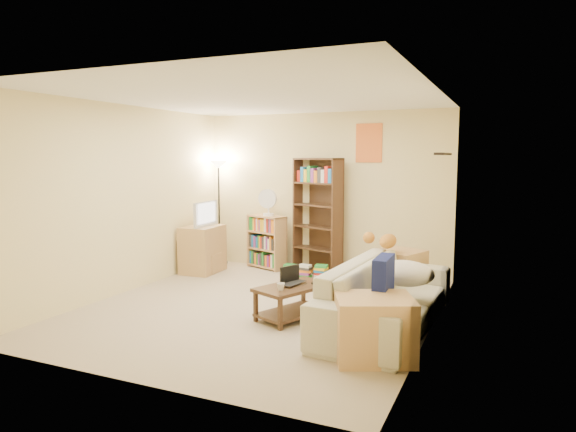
{
  "coord_description": "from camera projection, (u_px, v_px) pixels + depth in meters",
  "views": [
    {
      "loc": [
        2.74,
        -5.37,
        1.82
      ],
      "look_at": [
        0.08,
        0.68,
        1.05
      ],
      "focal_mm": 32.0,
      "sensor_mm": 36.0,
      "label": 1
    }
  ],
  "objects": [
    {
      "name": "room",
      "position": [
        259.0,
        173.0,
        6.0
      ],
      "size": [
        4.5,
        4.54,
        2.52
      ],
      "color": "tan",
      "rests_on": "ground"
    },
    {
      "name": "sofa",
      "position": [
        387.0,
        295.0,
        5.48
      ],
      "size": [
        2.47,
        1.22,
        0.69
      ],
      "primitive_type": "imported",
      "rotation": [
        0.0,
        0.0,
        1.51
      ],
      "color": "beige",
      "rests_on": "ground"
    },
    {
      "name": "navy_pillow",
      "position": [
        383.0,
        277.0,
        4.95
      ],
      "size": [
        0.15,
        0.46,
        0.41
      ],
      "primitive_type": "cube",
      "rotation": [
        0.0,
        0.0,
        1.61
      ],
      "color": "navy",
      "rests_on": "sofa"
    },
    {
      "name": "cream_blanket",
      "position": [
        404.0,
        273.0,
        5.43
      ],
      "size": [
        0.63,
        0.45,
        0.27
      ],
      "primitive_type": "ellipsoid",
      "color": "silver",
      "rests_on": "sofa"
    },
    {
      "name": "tabby_cat",
      "position": [
        385.0,
        241.0,
        6.37
      ],
      "size": [
        0.54,
        0.22,
        0.19
      ],
      "color": "#C77A2A",
      "rests_on": "sofa"
    },
    {
      "name": "coffee_table",
      "position": [
        293.0,
        298.0,
        5.76
      ],
      "size": [
        0.76,
        0.97,
        0.38
      ],
      "rotation": [
        0.0,
        0.0,
        -0.4
      ],
      "color": "#442B1A",
      "rests_on": "ground"
    },
    {
      "name": "laptop",
      "position": [
        297.0,
        284.0,
        5.76
      ],
      "size": [
        0.42,
        0.34,
        0.03
      ],
      "primitive_type": "imported",
      "rotation": [
        0.0,
        0.0,
        1.4
      ],
      "color": "black",
      "rests_on": "coffee_table"
    },
    {
      "name": "laptop_screen",
      "position": [
        290.0,
        274.0,
        5.84
      ],
      "size": [
        0.12,
        0.27,
        0.19
      ],
      "primitive_type": "cube",
      "rotation": [
        0.0,
        0.0,
        -0.4
      ],
      "color": "white",
      "rests_on": "laptop"
    },
    {
      "name": "mug",
      "position": [
        281.0,
        287.0,
        5.54
      ],
      "size": [
        0.17,
        0.17,
        0.08
      ],
      "primitive_type": "imported",
      "rotation": [
        0.0,
        0.0,
        -0.8
      ],
      "color": "white",
      "rests_on": "coffee_table"
    },
    {
      "name": "tv_remote",
      "position": [
        316.0,
        282.0,
        5.87
      ],
      "size": [
        0.06,
        0.15,
        0.02
      ],
      "primitive_type": "cube",
      "rotation": [
        0.0,
        0.0,
        -0.1
      ],
      "color": "black",
      "rests_on": "coffee_table"
    },
    {
      "name": "tv_stand",
      "position": [
        203.0,
        249.0,
        8.07
      ],
      "size": [
        0.52,
        0.7,
        0.73
      ],
      "primitive_type": "cube",
      "rotation": [
        0.0,
        0.0,
        0.04
      ],
      "color": "tan",
      "rests_on": "ground"
    },
    {
      "name": "television",
      "position": [
        202.0,
        214.0,
        8.01
      ],
      "size": [
        0.68,
        0.14,
        0.39
      ],
      "primitive_type": "imported",
      "rotation": [
        0.0,
        0.0,
        1.61
      ],
      "color": "black",
      "rests_on": "tv_stand"
    },
    {
      "name": "tall_bookshelf",
      "position": [
        318.0,
        213.0,
        7.95
      ],
      "size": [
        0.85,
        0.53,
        1.8
      ],
      "rotation": [
        0.0,
        0.0,
        -0.35
      ],
      "color": "#452A1A",
      "rests_on": "ground"
    },
    {
      "name": "short_bookshelf",
      "position": [
        267.0,
        242.0,
        8.36
      ],
      "size": [
        0.73,
        0.49,
        0.87
      ],
      "rotation": [
        0.0,
        0.0,
        -0.36
      ],
      "color": "tan",
      "rests_on": "ground"
    },
    {
      "name": "desk_fan",
      "position": [
        268.0,
        202.0,
        8.23
      ],
      "size": [
        0.31,
        0.17,
        0.43
      ],
      "color": "white",
      "rests_on": "short_bookshelf"
    },
    {
      "name": "floor_lamp",
      "position": [
        219.0,
        182.0,
        8.61
      ],
      "size": [
        0.3,
        0.3,
        1.75
      ],
      "color": "black",
      "rests_on": "ground"
    },
    {
      "name": "side_table",
      "position": [
        399.0,
        274.0,
        6.65
      ],
      "size": [
        0.7,
        0.7,
        0.61
      ],
      "primitive_type": "cube",
      "rotation": [
        0.0,
        0.0,
        -0.39
      ],
      "color": "tan",
      "rests_on": "ground"
    },
    {
      "name": "end_cabinet",
      "position": [
        374.0,
        328.0,
        4.61
      ],
      "size": [
        0.86,
        0.8,
        0.57
      ],
      "primitive_type": "cube",
      "rotation": [
        0.0,
        0.0,
        0.42
      ],
      "color": "tan",
      "rests_on": "ground"
    },
    {
      "name": "book_stacks",
      "position": [
        322.0,
        274.0,
        7.56
      ],
      "size": [
        1.32,
        0.45,
        0.23
      ],
      "color": "red",
      "rests_on": "ground"
    }
  ]
}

